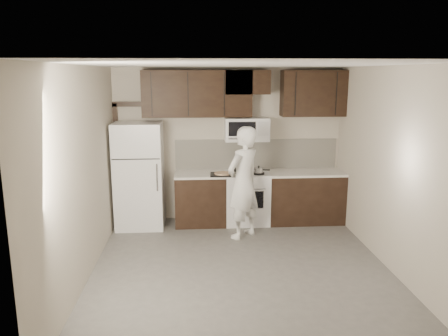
{
  "coord_description": "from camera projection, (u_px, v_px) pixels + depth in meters",
  "views": [
    {
      "loc": [
        -0.6,
        -5.42,
        2.6
      ],
      "look_at": [
        -0.17,
        0.9,
        1.22
      ],
      "focal_mm": 35.0,
      "sensor_mm": 36.0,
      "label": 1
    }
  ],
  "objects": [
    {
      "name": "backsplash",
      "position": [
        256.0,
        154.0,
        7.84
      ],
      "size": [
        2.9,
        0.02,
        0.54
      ],
      "primitive_type": "cube",
      "color": "silver",
      "rests_on": "counter_run"
    },
    {
      "name": "microwave",
      "position": [
        247.0,
        129.0,
        7.55
      ],
      "size": [
        0.76,
        0.42,
        0.4
      ],
      "color": "white",
      "rests_on": "upper_cabinets"
    },
    {
      "name": "pizza",
      "position": [
        223.0,
        173.0,
        7.38
      ],
      "size": [
        0.3,
        0.3,
        0.02
      ],
      "primitive_type": "cylinder",
      "rotation": [
        0.0,
        0.0,
        -0.05
      ],
      "color": "#D3B88E",
      "rests_on": "baking_tray"
    },
    {
      "name": "refrigerator",
      "position": [
        139.0,
        175.0,
        7.42
      ],
      "size": [
        0.8,
        0.76,
        1.8
      ],
      "color": "white",
      "rests_on": "floor"
    },
    {
      "name": "counter_run",
      "position": [
        264.0,
        197.0,
        7.71
      ],
      "size": [
        2.95,
        0.64,
        0.91
      ],
      "color": "black",
      "rests_on": "floor"
    },
    {
      "name": "saucepan",
      "position": [
        259.0,
        171.0,
        7.44
      ],
      "size": [
        0.27,
        0.15,
        0.15
      ],
      "color": "silver",
      "rests_on": "stove"
    },
    {
      "name": "door_trim",
      "position": [
        119.0,
        152.0,
        7.63
      ],
      "size": [
        0.5,
        0.08,
        2.12
      ],
      "color": "black",
      "rests_on": "floor"
    },
    {
      "name": "upper_cabinets",
      "position": [
        242.0,
        92.0,
        7.42
      ],
      "size": [
        3.48,
        0.35,
        0.78
      ],
      "color": "black",
      "rests_on": "back_wall"
    },
    {
      "name": "back_wall",
      "position": [
        229.0,
        145.0,
        7.78
      ],
      "size": [
        4.0,
        0.0,
        4.0
      ],
      "primitive_type": "plane",
      "rotation": [
        1.57,
        0.0,
        0.0
      ],
      "color": "#B7AE9C",
      "rests_on": "ground"
    },
    {
      "name": "ceiling",
      "position": [
        243.0,
        65.0,
        5.3
      ],
      "size": [
        4.5,
        4.5,
        0.0
      ],
      "primitive_type": "plane",
      "rotation": [
        3.14,
        0.0,
        0.0
      ],
      "color": "white",
      "rests_on": "back_wall"
    },
    {
      "name": "stove",
      "position": [
        247.0,
        197.0,
        7.68
      ],
      "size": [
        0.76,
        0.66,
        0.94
      ],
      "color": "white",
      "rests_on": "floor"
    },
    {
      "name": "baking_tray",
      "position": [
        223.0,
        175.0,
        7.38
      ],
      "size": [
        0.44,
        0.34,
        0.02
      ],
      "primitive_type": "cube",
      "rotation": [
        0.0,
        0.0,
        -0.05
      ],
      "color": "black",
      "rests_on": "counter_run"
    },
    {
      "name": "person",
      "position": [
        243.0,
        183.0,
        6.91
      ],
      "size": [
        0.77,
        0.76,
        1.8
      ],
      "primitive_type": "imported",
      "rotation": [
        0.0,
        0.0,
        3.9
      ],
      "color": "white",
      "rests_on": "floor"
    },
    {
      "name": "floor",
      "position": [
        241.0,
        270.0,
        5.87
      ],
      "size": [
        4.5,
        4.5,
        0.0
      ],
      "primitive_type": "plane",
      "color": "#585553",
      "rests_on": "ground"
    }
  ]
}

